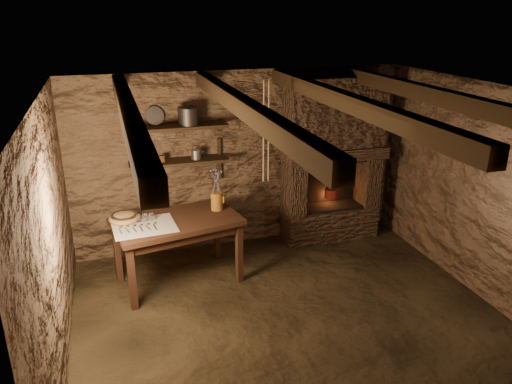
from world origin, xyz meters
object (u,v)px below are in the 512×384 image
object	(u,v)px
stoneware_jug	(217,193)
work_table	(178,248)
wooden_bowl	(124,218)
red_pot	(331,193)
iron_stockpot	(189,117)

from	to	relation	value
stoneware_jug	work_table	bearing A→B (deg)	-163.47
wooden_bowl	red_pot	world-z (taller)	red_pot
iron_stockpot	wooden_bowl	bearing A→B (deg)	-146.04
wooden_bowl	red_pot	size ratio (longest dim) A/B	0.66
stoneware_jug	red_pot	bearing A→B (deg)	14.73
work_table	stoneware_jug	distance (m)	0.81
wooden_bowl	iron_stockpot	size ratio (longest dim) A/B	1.36
work_table	iron_stockpot	size ratio (longest dim) A/B	5.98
work_table	red_pot	world-z (taller)	red_pot
stoneware_jug	iron_stockpot	bearing A→B (deg)	110.74
iron_stockpot	red_pot	distance (m)	2.27
work_table	red_pot	xyz separation A→B (m)	(2.26, 0.59, 0.25)
stoneware_jug	red_pot	world-z (taller)	stoneware_jug
iron_stockpot	work_table	bearing A→B (deg)	-114.14
red_pot	work_table	bearing A→B (deg)	-165.40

